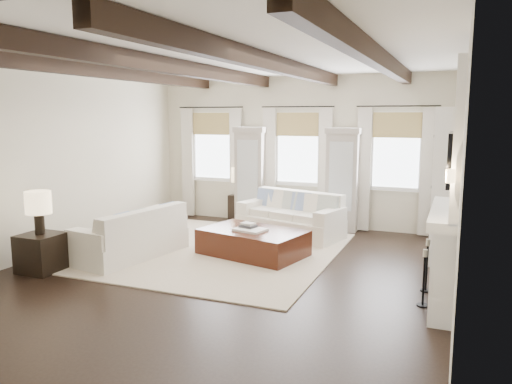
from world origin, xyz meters
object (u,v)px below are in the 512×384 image
at_px(ottoman, 253,243).
at_px(side_table_front, 42,253).
at_px(sofa_back, 292,218).
at_px(side_table_back, 239,208).
at_px(sofa_left, 133,238).

height_order(ottoman, side_table_front, side_table_front).
distance_m(sofa_back, ottoman, 1.60).
relative_size(side_table_front, side_table_back, 0.99).
relative_size(ottoman, side_table_front, 2.91).
xyz_separation_m(sofa_left, ottoman, (1.81, 0.87, -0.12)).
bearing_deg(side_table_back, sofa_back, -30.82).
height_order(sofa_back, side_table_front, sofa_back).
height_order(ottoman, side_table_back, side_table_back).
distance_m(sofa_left, ottoman, 2.01).
bearing_deg(ottoman, side_table_back, 131.95).
bearing_deg(sofa_back, side_table_back, 149.18).
bearing_deg(sofa_left, sofa_back, 51.13).
bearing_deg(ottoman, side_table_front, -129.58).
bearing_deg(ottoman, sofa_left, -141.04).
bearing_deg(sofa_left, side_table_back, 82.89).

